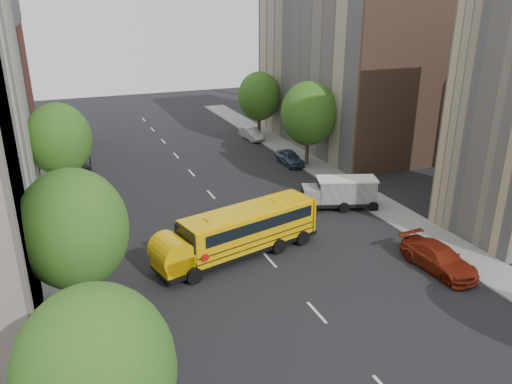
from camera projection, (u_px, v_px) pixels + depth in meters
ground at (257, 246)px, 32.53m from camera, size 120.00×120.00×0.00m
sidewalk_left at (67, 244)px, 32.75m from camera, size 3.00×80.00×0.12m
sidewalk_right at (363, 195)px, 40.91m from camera, size 3.00×80.00×0.12m
lane_markings at (211, 195)px, 41.16m from camera, size 0.15×64.00×0.01m
building_right_far at (342, 61)px, 52.94m from camera, size 10.00×22.00×18.00m
building_right_sidewall at (408, 74)px, 43.45m from camera, size 10.10×0.30×18.00m
street_tree_0 at (97, 372)px, 14.88m from camera, size 4.80×4.80×7.41m
street_tree_1 at (74, 229)px, 23.40m from camera, size 5.12×5.12×7.90m
street_tree_2 at (59, 139)px, 38.98m from camera, size 4.99×4.99×7.71m
street_tree_4 at (309, 114)px, 46.69m from camera, size 5.25×5.25×8.10m
street_tree_5 at (259, 96)px, 57.18m from camera, size 4.86×4.86×7.51m
school_bus at (237, 231)px, 30.68m from camera, size 11.17×5.03×3.08m
safari_truck at (340, 192)px, 38.14m from camera, size 5.92×3.69×2.40m
parked_car_0 at (144, 344)px, 22.16m from camera, size 1.82×4.23×1.42m
parked_car_1 at (96, 188)px, 40.33m from camera, size 1.71×4.68×1.53m
parked_car_2 at (78, 162)px, 47.11m from camera, size 2.58×5.04×1.36m
parked_car_3 at (439, 258)px, 29.49m from camera, size 2.42×5.31×1.51m
parked_car_4 at (290, 158)px, 48.50m from camera, size 1.71×4.07×1.38m
parked_car_5 at (252, 134)px, 57.20m from camera, size 1.73×4.13×1.33m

